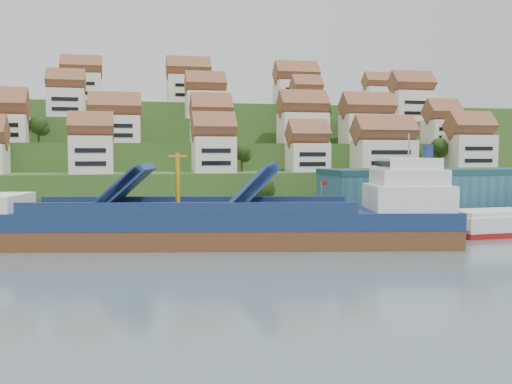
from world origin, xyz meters
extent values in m
plane|color=slate|center=(0.00, 0.00, 0.00)|extent=(300.00, 300.00, 0.00)
cube|color=gray|center=(20.00, 15.00, 1.10)|extent=(180.00, 14.00, 2.20)
cube|color=#2D4C1E|center=(0.00, 86.00, 2.00)|extent=(260.00, 128.00, 4.00)
cube|color=#2D4C1E|center=(0.00, 91.00, 5.50)|extent=(260.00, 118.00, 11.00)
cube|color=#2D4C1E|center=(0.00, 99.00, 9.00)|extent=(260.00, 102.00, 18.00)
cube|color=#2D4C1E|center=(0.00, 107.00, 12.50)|extent=(260.00, 86.00, 25.00)
cube|color=#2D4C1E|center=(0.00, 116.00, 15.50)|extent=(260.00, 68.00, 31.00)
cube|color=silver|center=(-25.98, 36.30, 15.14)|extent=(9.19, 7.03, 8.28)
cube|color=silver|center=(1.20, 36.81, 15.12)|extent=(9.46, 7.62, 8.24)
cube|color=silver|center=(24.82, 39.44, 14.44)|extent=(9.38, 7.73, 6.88)
cube|color=silver|center=(44.20, 37.81, 14.84)|extent=(14.75, 8.26, 7.68)
cube|color=silver|center=(70.61, 41.41, 15.61)|extent=(11.53, 8.31, 9.22)
cube|color=silver|center=(-46.73, 55.90, 21.38)|extent=(9.50, 8.98, 6.75)
cube|color=silver|center=(-21.13, 55.15, 21.45)|extent=(12.34, 7.90, 6.89)
cube|color=silver|center=(2.96, 52.74, 21.24)|extent=(9.99, 8.56, 6.48)
cube|color=silver|center=(28.72, 55.81, 22.15)|extent=(12.68, 8.36, 8.30)
cube|color=silver|center=(47.41, 55.26, 22.09)|extent=(14.09, 8.18, 8.17)
cube|color=silver|center=(69.66, 53.63, 21.41)|extent=(9.23, 8.04, 6.81)
cube|color=silver|center=(-34.04, 68.89, 28.86)|extent=(9.64, 7.30, 7.71)
cube|color=silver|center=(4.12, 71.14, 29.06)|extent=(11.05, 7.79, 8.12)
cube|color=silver|center=(34.54, 70.81, 29.24)|extent=(8.57, 7.14, 8.49)
cube|color=silver|center=(68.49, 69.73, 29.77)|extent=(12.76, 8.47, 9.55)
cube|color=silver|center=(-31.35, 88.57, 35.23)|extent=(11.60, 7.51, 8.46)
cube|color=silver|center=(1.12, 87.99, 35.36)|extent=(13.12, 8.15, 8.72)
cube|color=silver|center=(36.40, 87.45, 35.00)|extent=(13.66, 8.73, 8.00)
cube|color=silver|center=(67.81, 92.60, 34.67)|extent=(9.70, 7.05, 7.33)
ellipsoid|color=#233A13|center=(10.04, 26.11, 8.46)|extent=(5.39, 5.39, 5.39)
ellipsoid|color=#233A13|center=(55.23, 43.11, 15.08)|extent=(5.57, 5.57, 5.57)
ellipsoid|color=#233A13|center=(62.63, 43.11, 17.38)|extent=(4.36, 4.36, 4.36)
ellipsoid|color=#233A13|center=(9.20, 43.66, 15.83)|extent=(4.22, 4.22, 4.22)
ellipsoid|color=#233A13|center=(44.88, 59.83, 23.79)|extent=(4.39, 4.39, 4.39)
ellipsoid|color=#233A13|center=(-39.82, 57.97, 22.53)|extent=(4.65, 4.65, 4.65)
ellipsoid|color=#233A13|center=(5.59, 73.21, 30.86)|extent=(6.68, 6.68, 6.68)
ellipsoid|color=#233A13|center=(32.25, 75.94, 29.87)|extent=(5.53, 5.53, 5.53)
ellipsoid|color=#233A13|center=(41.03, 73.97, 28.77)|extent=(4.95, 4.95, 4.95)
ellipsoid|color=#233A13|center=(-36.38, 19.00, 5.71)|extent=(4.25, 4.25, 4.25)
cube|color=#27566B|center=(52.00, 17.00, 7.20)|extent=(60.00, 15.00, 10.00)
cylinder|color=gray|center=(18.00, 10.00, 6.20)|extent=(0.16, 0.16, 8.00)
cube|color=maroon|center=(18.60, 10.00, 9.80)|extent=(1.20, 0.05, 0.80)
cube|color=brown|center=(-6.03, 0.95, 1.00)|extent=(84.99, 29.76, 5.39)
cube|color=navy|center=(-6.03, 0.95, 4.64)|extent=(85.02, 29.89, 2.80)
cube|color=#262628|center=(-8.14, 1.38, 6.04)|extent=(55.03, 21.72, 0.32)
cube|color=navy|center=(-19.76, 3.79, 9.71)|extent=(10.33, 13.30, 7.46)
cube|color=navy|center=(1.36, -0.59, 9.71)|extent=(9.93, 13.22, 7.88)
cylinder|color=gold|center=(-10.25, 1.82, 10.78)|extent=(0.89, 0.89, 9.71)
cube|color=white|center=(27.76, -6.06, 8.09)|extent=(15.17, 14.67, 4.31)
cube|color=white|center=(27.76, -6.06, 11.54)|extent=(12.79, 12.96, 2.70)
cube|color=white|center=(27.76, -6.06, 13.80)|extent=(10.42, 11.26, 1.94)
cylinder|color=navy|center=(30.93, -6.72, 15.85)|extent=(2.04, 2.04, 2.37)
camera|label=1|loc=(-18.78, -93.89, 15.74)|focal=40.00mm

